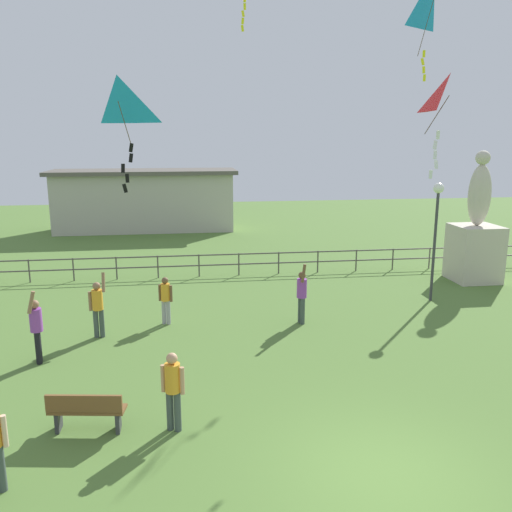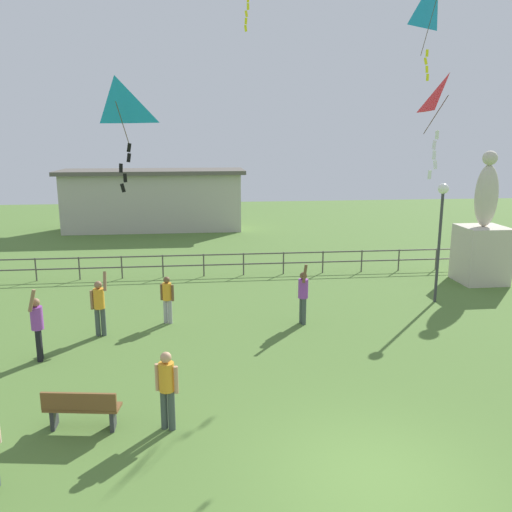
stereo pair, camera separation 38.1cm
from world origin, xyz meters
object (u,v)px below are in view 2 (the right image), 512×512
at_px(person_5, 167,297).
at_px(kite_4, 436,1).
at_px(kite_2, 447,99).
at_px(kite_3, 116,105).
at_px(person_4, 167,385).
at_px(person_0, 303,294).
at_px(person_1, 37,324).
at_px(park_bench, 82,408).
at_px(statue_monument, 482,242).
at_px(person_2, 99,304).
at_px(lamppost, 441,216).

distance_m(person_5, kite_4, 11.59).
height_order(kite_2, kite_3, kite_2).
distance_m(person_4, person_5, 6.28).
relative_size(person_0, person_4, 1.19).
height_order(person_0, kite_3, kite_3).
bearing_deg(person_1, park_bench, -63.38).
xyz_separation_m(statue_monument, person_4, (-11.95, -9.82, -0.71)).
xyz_separation_m(statue_monument, person_5, (-12.26, -3.55, -0.79)).
xyz_separation_m(person_5, kite_4, (7.77, -0.73, 8.56)).
height_order(person_2, kite_2, kite_2).
distance_m(statue_monument, kite_3, 15.74).
relative_size(statue_monument, kite_3, 2.14).
height_order(person_4, kite_4, kite_4).
xyz_separation_m(person_4, kite_2, (6.22, 1.81, 5.59)).
height_order(park_bench, kite_2, kite_2).
height_order(person_4, kite_3, kite_3).
bearing_deg(person_4, kite_2, 16.22).
distance_m(person_4, kite_2, 8.56).
bearing_deg(kite_4, kite_3, -158.42).
relative_size(lamppost, person_2, 2.15).
relative_size(person_5, kite_2, 0.67).
height_order(person_1, person_5, person_1).
distance_m(statue_monument, person_4, 15.49).
xyz_separation_m(person_2, person_4, (2.22, -5.41, -0.04)).
xyz_separation_m(statue_monument, person_1, (-15.47, -6.04, -0.66)).
distance_m(statue_monument, kite_4, 9.95).
bearing_deg(park_bench, person_5, 77.12).
bearing_deg(lamppost, statue_monument, 38.85).
bearing_deg(person_0, person_4, -124.02).
distance_m(person_0, kite_4, 9.18).
relative_size(person_2, kite_2, 0.87).
xyz_separation_m(park_bench, person_0, (5.60, 5.59, 0.52)).
bearing_deg(person_5, kite_2, -34.37).
bearing_deg(lamppost, kite_3, -152.28).
xyz_separation_m(statue_monument, person_0, (-8.06, -4.06, -0.67)).
distance_m(person_2, kite_2, 10.73).
distance_m(lamppost, person_5, 9.66).
height_order(lamppost, kite_4, kite_4).
height_order(park_bench, person_2, person_2).
distance_m(person_4, kite_3, 5.96).
relative_size(park_bench, person_5, 1.02).
bearing_deg(park_bench, person_2, 95.64).
bearing_deg(kite_3, park_bench, -109.62).
relative_size(person_0, kite_3, 0.80).
xyz_separation_m(person_4, person_5, (-0.31, 6.27, -0.07)).
bearing_deg(person_0, statue_monument, 26.75).
xyz_separation_m(person_0, person_5, (-4.20, 0.51, -0.11)).
relative_size(statue_monument, person_5, 3.45).
bearing_deg(person_4, park_bench, 174.20).
xyz_separation_m(lamppost, person_5, (-9.33, -1.19, -2.20)).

